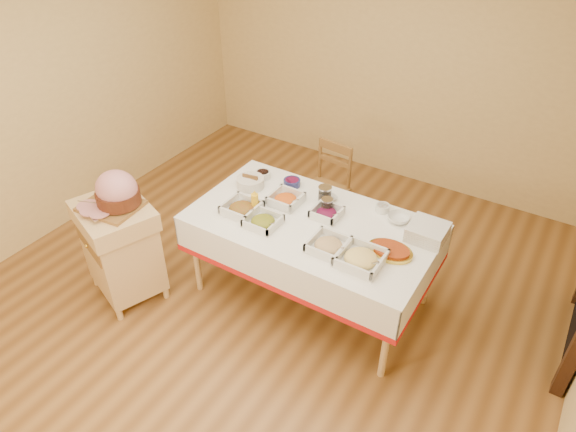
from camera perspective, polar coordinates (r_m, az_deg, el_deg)
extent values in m
plane|color=brown|center=(4.24, -3.19, -9.64)|extent=(5.00, 5.00, 0.00)
plane|color=#DEBF77|center=(5.48, 12.03, 16.81)|extent=(4.50, 0.00, 4.50)
plane|color=#DEBF77|center=(4.99, -26.04, 12.07)|extent=(0.00, 5.00, 5.00)
cube|color=#DAB478|center=(3.83, 2.70, -0.93)|extent=(1.80, 1.00, 0.04)
cylinder|color=#DAB478|center=(4.18, -10.18, -4.39)|extent=(0.05, 0.05, 0.71)
cylinder|color=#DAB478|center=(4.69, -3.56, 1.18)|extent=(0.05, 0.05, 0.71)
cylinder|color=#DAB478|center=(3.56, 10.86, -13.46)|extent=(0.05, 0.05, 0.71)
cylinder|color=#DAB478|center=(4.15, 15.43, -5.71)|extent=(0.05, 0.05, 0.71)
cube|color=white|center=(3.81, 2.71, -0.63)|extent=(1.82, 1.02, 0.01)
cube|color=#DAB478|center=(4.28, -17.88, -4.00)|extent=(0.68, 0.62, 0.60)
cube|color=#DAB478|center=(4.06, -18.82, 0.05)|extent=(0.73, 0.67, 0.15)
cube|color=brown|center=(4.06, -20.75, -3.58)|extent=(0.47, 0.18, 0.12)
sphere|color=gold|center=(4.05, -20.85, -3.65)|extent=(0.03, 0.03, 0.03)
cylinder|color=#DAB478|center=(4.58, -21.00, -7.55)|extent=(0.05, 0.05, 0.10)
cylinder|color=#DAB478|center=(4.75, -17.43, -4.89)|extent=(0.05, 0.05, 0.10)
cylinder|color=#DAB478|center=(4.27, -16.68, -10.20)|extent=(0.05, 0.05, 0.10)
cylinder|color=#DAB478|center=(4.45, -13.04, -7.22)|extent=(0.05, 0.05, 0.10)
cube|color=brown|center=(4.77, 3.97, 2.81)|extent=(0.42, 0.40, 0.03)
cylinder|color=brown|center=(4.86, 1.18, 0.47)|extent=(0.03, 0.03, 0.41)
cylinder|color=brown|center=(5.08, 3.40, 2.16)|extent=(0.03, 0.03, 0.41)
cylinder|color=brown|center=(4.71, 4.37, -0.95)|extent=(0.03, 0.03, 0.41)
cylinder|color=brown|center=(4.94, 6.51, 0.85)|extent=(0.03, 0.03, 0.41)
cylinder|color=brown|center=(4.86, 3.57, 6.32)|extent=(0.03, 0.03, 0.44)
cylinder|color=brown|center=(4.71, 6.85, 5.08)|extent=(0.03, 0.03, 0.44)
cube|color=brown|center=(4.70, 5.31, 7.63)|extent=(0.35, 0.06, 0.08)
cube|color=brown|center=(4.02, -19.06, 1.06)|extent=(0.42, 0.34, 0.03)
ellipsoid|color=#C47F84|center=(3.92, -18.52, 2.93)|extent=(0.32, 0.28, 0.27)
cylinder|color=#4F2312|center=(3.96, -18.33, 2.04)|extent=(0.32, 0.32, 0.11)
cube|color=silver|center=(3.96, -21.38, 0.33)|extent=(0.27, 0.12, 0.00)
cylinder|color=silver|center=(4.04, -20.45, 1.33)|extent=(0.31, 0.09, 0.01)
cube|color=silver|center=(3.91, -5.16, 0.56)|extent=(0.26, 0.26, 0.02)
ellipsoid|color=#AE1317|center=(3.90, -5.18, 0.86)|extent=(0.19, 0.19, 0.07)
cylinder|color=silver|center=(3.85, -4.73, 0.48)|extent=(0.15, 0.01, 0.11)
cube|color=silver|center=(3.77, -2.79, -0.87)|extent=(0.23, 0.23, 0.01)
ellipsoid|color=#AB7815|center=(3.76, -2.80, -0.60)|extent=(0.18, 0.18, 0.06)
cylinder|color=silver|center=(3.72, -2.34, -1.00)|extent=(0.13, 0.01, 0.10)
cube|color=silver|center=(3.56, 4.50, -3.57)|extent=(0.26, 0.26, 0.01)
ellipsoid|color=tan|center=(3.54, 4.52, -3.26)|extent=(0.20, 0.20, 0.07)
cylinder|color=silver|center=(3.50, 5.14, -3.76)|extent=(0.14, 0.01, 0.10)
cube|color=silver|center=(3.47, 8.05, -5.02)|extent=(0.29, 0.29, 0.02)
ellipsoid|color=#E1C46A|center=(3.45, 8.09, -4.67)|extent=(0.22, 0.22, 0.08)
cylinder|color=silver|center=(3.41, 8.86, -5.29)|extent=(0.15, 0.01, 0.11)
cube|color=silver|center=(4.00, -0.26, 1.57)|extent=(0.23, 0.23, 0.02)
ellipsoid|color=#DB5710|center=(3.98, -0.26, 1.85)|extent=(0.18, 0.18, 0.06)
cylinder|color=silver|center=(3.94, 0.19, 1.53)|extent=(0.15, 0.01, 0.11)
cube|color=silver|center=(3.86, 4.30, 0.08)|extent=(0.21, 0.21, 0.01)
ellipsoid|color=#5B0B32|center=(3.85, 4.31, 0.33)|extent=(0.16, 0.16, 0.06)
cylinder|color=silver|center=(3.82, 4.77, 0.03)|extent=(0.14, 0.01, 0.10)
cylinder|color=silver|center=(4.31, -2.81, 4.61)|extent=(0.13, 0.13, 0.06)
cylinder|color=black|center=(4.30, -2.82, 4.83)|extent=(0.10, 0.10, 0.02)
cylinder|color=navy|center=(4.19, 0.44, 3.72)|extent=(0.14, 0.14, 0.06)
cylinder|color=#5B0B32|center=(4.18, 0.44, 3.94)|extent=(0.11, 0.11, 0.02)
cylinder|color=silver|center=(3.96, 10.44, 0.89)|extent=(0.11, 0.11, 0.05)
cylinder|color=#DB5710|center=(3.95, 10.47, 1.10)|extent=(0.09, 0.09, 0.02)
imported|color=silver|center=(4.04, 4.42, 2.00)|extent=(0.18, 0.18, 0.03)
imported|color=silver|center=(3.88, 12.18, -0.27)|extent=(0.19, 0.19, 0.05)
cylinder|color=silver|center=(3.99, 4.11, 2.33)|extent=(0.10, 0.10, 0.12)
cylinder|color=silver|center=(3.95, 4.15, 3.15)|extent=(0.11, 0.11, 0.01)
cylinder|color=black|center=(4.00, 4.10, 2.13)|extent=(0.08, 0.08, 0.09)
cylinder|color=silver|center=(3.89, 4.34, 1.12)|extent=(0.09, 0.09, 0.10)
cylinder|color=silver|center=(3.85, 4.38, 1.83)|extent=(0.09, 0.09, 0.01)
cylinder|color=black|center=(3.89, 4.33, 0.95)|extent=(0.07, 0.07, 0.08)
cylinder|color=yellow|center=(3.89, -3.70, 1.55)|extent=(0.06, 0.06, 0.14)
cone|color=yellow|center=(3.85, -3.74, 2.62)|extent=(0.04, 0.04, 0.03)
cylinder|color=silver|center=(4.19, -4.20, 3.75)|extent=(0.22, 0.22, 0.08)
cube|color=silver|center=(3.77, 15.13, -2.31)|extent=(0.26, 0.26, 0.01)
cube|color=silver|center=(3.76, 15.17, -2.12)|extent=(0.26, 0.26, 0.01)
cube|color=silver|center=(3.75, 15.21, -1.92)|extent=(0.26, 0.26, 0.01)
cube|color=silver|center=(3.74, 15.25, -1.72)|extent=(0.26, 0.26, 0.01)
cube|color=silver|center=(3.73, 15.28, -1.53)|extent=(0.26, 0.26, 0.01)
cube|color=silver|center=(3.72, 15.32, -1.33)|extent=(0.26, 0.26, 0.01)
cube|color=silver|center=(3.71, 15.36, -1.13)|extent=(0.26, 0.26, 0.01)
ellipsoid|color=gold|center=(3.58, 11.26, -3.85)|extent=(0.32, 0.23, 0.03)
ellipsoid|color=#92340F|center=(3.57, 11.28, -3.71)|extent=(0.27, 0.19, 0.03)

